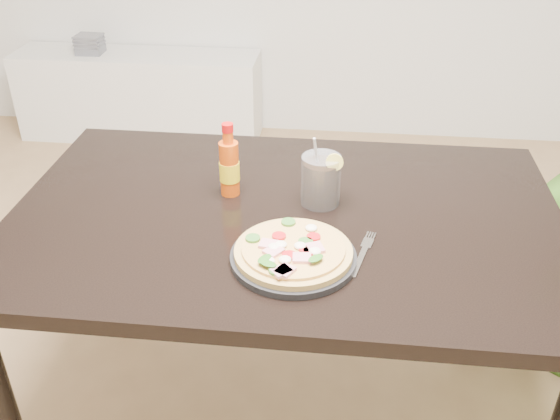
# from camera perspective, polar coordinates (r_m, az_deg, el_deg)

# --- Properties ---
(floor) EXTENTS (4.50, 4.50, 0.00)m
(floor) POSITION_cam_1_polar(r_m,az_deg,el_deg) (2.08, -7.51, -18.38)
(floor) COLOR #9E7A51
(floor) RESTS_ON ground
(dining_table) EXTENTS (1.40, 0.90, 0.75)m
(dining_table) POSITION_cam_1_polar(r_m,az_deg,el_deg) (1.63, 0.47, -2.72)
(dining_table) COLOR black
(dining_table) RESTS_ON ground
(plate) EXTENTS (0.29, 0.29, 0.02)m
(plate) POSITION_cam_1_polar(r_m,az_deg,el_deg) (1.41, 1.22, -4.36)
(plate) COLOR black
(plate) RESTS_ON dining_table
(pizza) EXTENTS (0.27, 0.27, 0.03)m
(pizza) POSITION_cam_1_polar(r_m,az_deg,el_deg) (1.40, 1.18, -3.75)
(pizza) COLOR tan
(pizza) RESTS_ON plate
(hot_sauce_bottle) EXTENTS (0.07, 0.07, 0.20)m
(hot_sauce_bottle) POSITION_cam_1_polar(r_m,az_deg,el_deg) (1.64, -4.66, 3.96)
(hot_sauce_bottle) COLOR #CC480C
(hot_sauce_bottle) RESTS_ON dining_table
(cola_cup) EXTENTS (0.11, 0.10, 0.19)m
(cola_cup) POSITION_cam_1_polar(r_m,az_deg,el_deg) (1.60, 3.75, 2.64)
(cola_cup) COLOR black
(cola_cup) RESTS_ON dining_table
(fork) EXTENTS (0.06, 0.19, 0.00)m
(fork) POSITION_cam_1_polar(r_m,az_deg,el_deg) (1.45, 7.62, -3.87)
(fork) COLOR silver
(fork) RESTS_ON dining_table
(media_console) EXTENTS (1.40, 0.34, 0.50)m
(media_console) POSITION_cam_1_polar(r_m,az_deg,el_deg) (3.81, -12.68, 10.18)
(media_console) COLOR white
(media_console) RESTS_ON ground
(cd_stack) EXTENTS (0.14, 0.12, 0.10)m
(cd_stack) POSITION_cam_1_polar(r_m,az_deg,el_deg) (3.79, -17.02, 14.30)
(cd_stack) COLOR slate
(cd_stack) RESTS_ON media_console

